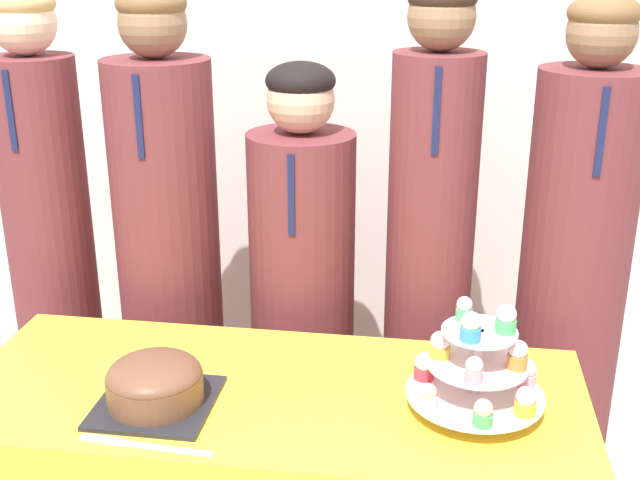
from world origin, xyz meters
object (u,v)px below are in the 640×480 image
cake_knife (124,443)px  student_4 (569,303)px  student_1 (170,277)px  student_2 (303,315)px  student_3 (428,282)px  round_cake (155,383)px  cupcake_stand (479,365)px  student_0 (54,265)px

cake_knife → student_4: size_ratio=0.18×
student_1 → student_4: 1.16m
cake_knife → student_2: (0.23, 0.81, -0.08)m
cake_knife → student_3: (0.60, 0.81, 0.05)m
student_3 → student_4: student_3 is taller
student_4 → cake_knife: bearing=-140.8°
round_cake → cupcake_stand: bearing=7.1°
student_1 → student_2: bearing=-0.0°
cupcake_stand → student_4: (0.28, 0.57, -0.10)m
student_0 → student_3: size_ratio=0.98×
student_2 → student_4: student_4 is taller
student_0 → student_3: student_3 is taller
student_0 → student_4: 1.54m
cupcake_stand → student_1: student_1 is taller
student_2 → student_3: student_3 is taller
round_cake → cupcake_stand: size_ratio=0.84×
cake_knife → student_3: student_3 is taller
student_2 → student_3: 0.39m
student_2 → round_cake: bearing=-108.3°
cake_knife → student_1: bearing=105.3°
round_cake → student_0: 0.86m
cake_knife → student_0: student_0 is taller
student_0 → student_1: student_1 is taller
round_cake → cake_knife: size_ratio=0.89×
student_1 → student_3: (0.77, -0.00, 0.03)m
cupcake_stand → student_1: 1.06m
cupcake_stand → student_2: student_2 is taller
cupcake_stand → student_4: 0.64m
student_3 → student_4: 0.40m
cake_knife → cupcake_stand: bearing=22.0°
student_0 → student_2: student_0 is taller
student_4 → round_cake: bearing=-146.2°
cupcake_stand → cake_knife: bearing=-161.4°
cake_knife → student_0: 0.98m
cupcake_stand → student_0: bearing=155.6°
student_1 → student_4: bearing=-0.0°
student_0 → student_2: size_ratio=1.13×
round_cake → cake_knife: (-0.02, -0.15, -0.05)m
cupcake_stand → student_3: student_3 is taller
student_1 → student_4: size_ratio=1.01×
student_2 → student_1: bearing=180.0°
cupcake_stand → student_3: size_ratio=0.19×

